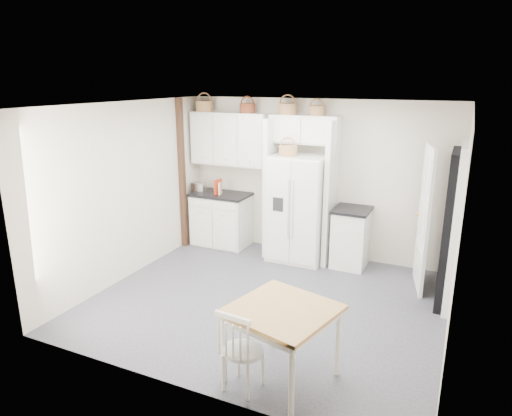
% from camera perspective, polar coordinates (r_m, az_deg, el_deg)
% --- Properties ---
extents(floor, '(4.50, 4.50, 0.00)m').
position_cam_1_polar(floor, '(6.31, 1.38, -11.52)').
color(floor, '#34343F').
rests_on(floor, ground).
extents(ceiling, '(4.50, 4.50, 0.00)m').
position_cam_1_polar(ceiling, '(5.61, 1.56, 12.76)').
color(ceiling, white).
rests_on(ceiling, wall_back).
extents(wall_back, '(4.50, 0.00, 4.50)m').
position_cam_1_polar(wall_back, '(7.66, 7.43, 3.65)').
color(wall_back, beige).
rests_on(wall_back, floor).
extents(wall_left, '(0.00, 4.00, 4.00)m').
position_cam_1_polar(wall_left, '(7.00, -15.70, 2.03)').
color(wall_left, beige).
rests_on(wall_left, floor).
extents(wall_right, '(0.00, 4.00, 4.00)m').
position_cam_1_polar(wall_right, '(5.39, 24.01, -2.86)').
color(wall_right, beige).
rests_on(wall_right, floor).
extents(refrigerator, '(0.90, 0.72, 1.74)m').
position_cam_1_polar(refrigerator, '(7.46, 5.34, -0.04)').
color(refrigerator, white).
rests_on(refrigerator, floor).
extents(base_cab_left, '(0.98, 0.62, 0.91)m').
position_cam_1_polar(base_cab_left, '(8.23, -4.33, -1.49)').
color(base_cab_left, white).
rests_on(base_cab_left, floor).
extents(base_cab_right, '(0.52, 0.62, 0.91)m').
position_cam_1_polar(base_cab_right, '(7.43, 11.77, -3.73)').
color(base_cab_right, white).
rests_on(base_cab_right, floor).
extents(dining_table, '(1.13, 1.13, 0.77)m').
position_cam_1_polar(dining_table, '(4.70, 3.23, -16.57)').
color(dining_table, '#A9723D').
rests_on(dining_table, floor).
extents(windsor_chair, '(0.44, 0.40, 0.81)m').
position_cam_1_polar(windsor_chair, '(4.55, -1.67, -17.42)').
color(windsor_chair, white).
rests_on(windsor_chair, floor).
extents(counter_left, '(1.02, 0.66, 0.04)m').
position_cam_1_polar(counter_left, '(8.10, -4.40, 1.71)').
color(counter_left, black).
rests_on(counter_left, base_cab_left).
extents(counter_right, '(0.56, 0.66, 0.04)m').
position_cam_1_polar(counter_right, '(7.29, 11.97, -0.21)').
color(counter_right, black).
rests_on(counter_right, base_cab_right).
extents(toaster, '(0.26, 0.16, 0.18)m').
position_cam_1_polar(toaster, '(8.18, -7.16, 2.56)').
color(toaster, silver).
rests_on(toaster, counter_left).
extents(cookbook_red, '(0.08, 0.18, 0.26)m').
position_cam_1_polar(cookbook_red, '(8.00, -4.77, 2.65)').
color(cookbook_red, '#B02C14').
rests_on(cookbook_red, counter_left).
extents(cookbook_cream, '(0.07, 0.14, 0.21)m').
position_cam_1_polar(cookbook_cream, '(7.99, -4.51, 2.44)').
color(cookbook_cream, beige).
rests_on(cookbook_cream, counter_left).
extents(basket_upper_a, '(0.32, 0.32, 0.18)m').
position_cam_1_polar(basket_upper_a, '(8.17, -6.46, 12.53)').
color(basket_upper_a, olive).
rests_on(basket_upper_a, upper_cabinet).
extents(basket_upper_c, '(0.27, 0.27, 0.15)m').
position_cam_1_polar(basket_upper_c, '(7.77, -1.08, 12.36)').
color(basket_upper_c, '#561A13').
rests_on(basket_upper_c, upper_cabinet).
extents(basket_bridge_a, '(0.31, 0.31, 0.17)m').
position_cam_1_polar(basket_bridge_a, '(7.49, 3.97, 12.26)').
color(basket_bridge_a, olive).
rests_on(basket_bridge_a, bridge_cabinet).
extents(basket_bridge_b, '(0.25, 0.25, 0.15)m').
position_cam_1_polar(basket_bridge_b, '(7.33, 7.61, 11.97)').
color(basket_bridge_b, olive).
rests_on(basket_bridge_b, bridge_cabinet).
extents(basket_fridge_a, '(0.29, 0.29, 0.16)m').
position_cam_1_polar(basket_fridge_a, '(7.22, 4.02, 7.16)').
color(basket_fridge_a, olive).
rests_on(basket_fridge_a, refrigerator).
extents(upper_cabinet, '(1.40, 0.34, 0.90)m').
position_cam_1_polar(upper_cabinet, '(7.97, -3.24, 8.62)').
color(upper_cabinet, white).
rests_on(upper_cabinet, wall_back).
extents(bridge_cabinet, '(1.12, 0.34, 0.45)m').
position_cam_1_polar(bridge_cabinet, '(7.41, 6.13, 9.75)').
color(bridge_cabinet, white).
rests_on(bridge_cabinet, wall_back).
extents(fridge_panel_left, '(0.08, 0.60, 2.30)m').
position_cam_1_polar(fridge_panel_left, '(7.63, 1.98, 2.58)').
color(fridge_panel_left, white).
rests_on(fridge_panel_left, floor).
extents(fridge_panel_right, '(0.08, 0.60, 2.30)m').
position_cam_1_polar(fridge_panel_right, '(7.31, 9.36, 1.78)').
color(fridge_panel_right, white).
rests_on(fridge_panel_right, floor).
extents(trim_post, '(0.09, 0.09, 2.60)m').
position_cam_1_polar(trim_post, '(8.02, -9.22, 4.13)').
color(trim_post, '#351C17').
rests_on(trim_post, floor).
extents(doorway_void, '(0.18, 0.85, 2.05)m').
position_cam_1_polar(doorway_void, '(6.43, 23.18, -2.45)').
color(doorway_void, black).
rests_on(doorway_void, floor).
extents(door_slab, '(0.21, 0.79, 2.05)m').
position_cam_1_polar(door_slab, '(6.76, 20.27, -1.27)').
color(door_slab, white).
rests_on(door_slab, floor).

